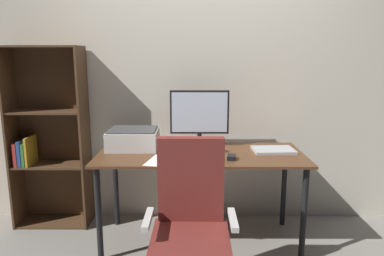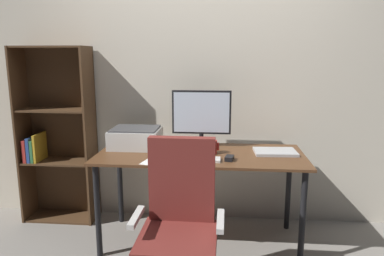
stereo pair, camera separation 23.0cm
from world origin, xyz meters
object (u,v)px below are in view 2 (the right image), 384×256
Objects in this scene: mouse at (229,158)px; bookshelf at (56,136)px; monitor at (201,115)px; laptop at (275,152)px; coffee_mug at (211,147)px; office_chair at (179,234)px; printer at (136,138)px; desk at (200,164)px; keyboard at (200,159)px.

mouse is 0.06× the size of bookshelf.
monitor is 1.51× the size of laptop.
coffee_mug is (0.09, -0.21, -0.21)m from monitor.
monitor reaches higher than laptop.
bookshelf is at bearing 138.94° from office_chair.
coffee_mug is at bearing -176.77° from laptop.
monitor is at bearing 6.11° from printer.
mouse is 0.22m from coffee_mug.
printer reaches higher than desk.
keyboard is at bearing -21.98° from bookshelf.
printer is 0.26× the size of bookshelf.
mouse is 0.91× the size of coffee_mug.
bookshelf is at bearing 165.89° from printer.
coffee_mug is 0.26× the size of printer.
keyboard is at bearing -110.55° from coffee_mug.
laptop is (0.57, 0.25, 0.00)m from keyboard.
office_chair is (-0.08, -0.57, -0.29)m from keyboard.
coffee_mug is at bearing 78.88° from office_chair.
office_chair is (0.48, -0.92, -0.36)m from printer.
monitor is at bearing 86.63° from office_chair.
desk is 1.38m from bookshelf.
monitor reaches higher than coffee_mug.
monitor is 0.66m from laptop.
mouse is (0.21, 0.03, 0.01)m from keyboard.
laptop is 1.13m from printer.
bookshelf reaches higher than coffee_mug.
mouse reaches higher than keyboard.
desk is at bearing -14.60° from bookshelf.
desk is at bearing 93.20° from keyboard.
mouse is at bearing 6.59° from keyboard.
office_chair is at bearing -104.97° from mouse.
keyboard is 0.91× the size of laptop.
coffee_mug is (0.07, 0.20, 0.04)m from keyboard.
monitor reaches higher than printer.
office_chair is (-0.29, -0.60, -0.30)m from mouse.
office_chair reaches higher than desk.
laptop is (0.36, 0.22, -0.01)m from mouse.
office_chair is (-0.07, -0.77, -0.20)m from desk.
desk is 0.41m from monitor.
bookshelf reaches higher than mouse.
monitor reaches higher than desk.
office_chair reaches higher than mouse.
mouse is 0.24× the size of printer.
coffee_mug is 0.50m from laptop.
laptop reaches higher than desk.
laptop is 0.32× the size of office_chair.
coffee_mug reaches higher than desk.
bookshelf is (-1.55, 0.52, 0.01)m from mouse.
bookshelf is at bearing 174.02° from monitor.
office_chair reaches higher than keyboard.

